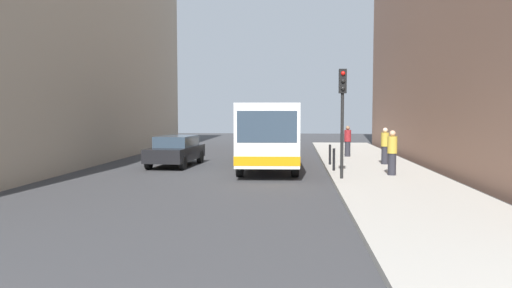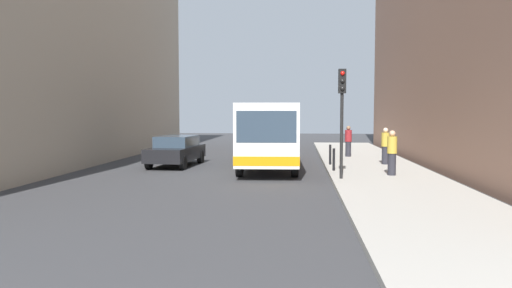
% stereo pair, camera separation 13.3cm
% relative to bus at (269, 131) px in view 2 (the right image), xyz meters
% --- Properties ---
extents(ground_plane, '(80.00, 80.00, 0.00)m').
position_rel_bus_xyz_m(ground_plane, '(-0.48, -3.59, -1.73)').
color(ground_plane, '#38383A').
extents(sidewalk, '(4.40, 40.00, 0.15)m').
position_rel_bus_xyz_m(sidewalk, '(4.92, -3.59, -1.65)').
color(sidewalk, '#ADA89E').
rests_on(sidewalk, ground).
extents(building_left, '(7.00, 32.00, 14.36)m').
position_rel_bus_xyz_m(building_left, '(-11.98, 0.41, 5.46)').
color(building_left, '#B2A38C').
rests_on(building_left, ground).
extents(bus, '(3.02, 11.12, 3.00)m').
position_rel_bus_xyz_m(bus, '(0.00, 0.00, 0.00)').
color(bus, white).
rests_on(bus, ground).
extents(car_beside_bus, '(2.11, 4.52, 1.48)m').
position_rel_bus_xyz_m(car_beside_bus, '(-4.51, -0.38, -0.94)').
color(car_beside_bus, black).
rests_on(car_beside_bus, ground).
extents(car_behind_bus, '(2.01, 4.47, 1.48)m').
position_rel_bus_xyz_m(car_behind_bus, '(-0.18, 11.40, -0.94)').
color(car_behind_bus, silver).
rests_on(car_behind_bus, ground).
extents(traffic_light, '(0.28, 0.33, 4.10)m').
position_rel_bus_xyz_m(traffic_light, '(3.07, -5.37, 1.28)').
color(traffic_light, black).
rests_on(traffic_light, sidewalk).
extents(bollard_near, '(0.11, 0.11, 0.95)m').
position_rel_bus_xyz_m(bollard_near, '(2.97, -2.85, -1.10)').
color(bollard_near, black).
rests_on(bollard_near, sidewalk).
extents(bollard_mid, '(0.11, 0.11, 0.95)m').
position_rel_bus_xyz_m(bollard_mid, '(2.97, -0.44, -1.10)').
color(bollard_mid, black).
rests_on(bollard_mid, sidewalk).
extents(pedestrian_near_signal, '(0.38, 0.38, 1.78)m').
position_rel_bus_xyz_m(pedestrian_near_signal, '(5.15, -4.21, -0.68)').
color(pedestrian_near_signal, '#26262D').
rests_on(pedestrian_near_signal, sidewalk).
extents(pedestrian_mid_sidewalk, '(0.38, 0.38, 1.75)m').
position_rel_bus_xyz_m(pedestrian_mid_sidewalk, '(5.61, -0.08, -0.70)').
color(pedestrian_mid_sidewalk, '#26262D').
rests_on(pedestrian_mid_sidewalk, sidewalk).
extents(pedestrian_far_sidewalk, '(0.38, 0.38, 1.72)m').
position_rel_bus_xyz_m(pedestrian_far_sidewalk, '(4.25, 3.87, -0.71)').
color(pedestrian_far_sidewalk, '#26262D').
rests_on(pedestrian_far_sidewalk, sidewalk).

